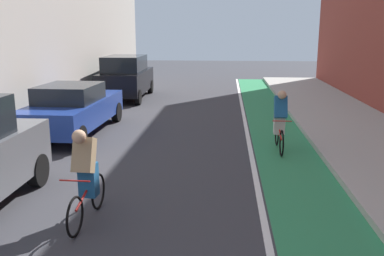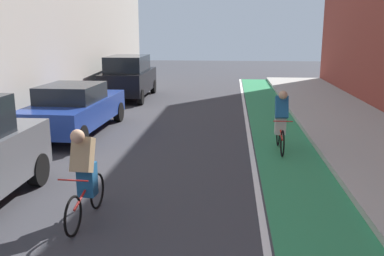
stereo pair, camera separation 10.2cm
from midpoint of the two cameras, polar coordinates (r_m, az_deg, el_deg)
The scene contains 8 objects.
ground_plane at distance 10.11m, azimuth -5.28°, elevation -4.76°, with size 71.45×71.45×0.00m, color #38383D.
bike_lane_paint at distance 11.98m, azimuth 11.80°, elevation -2.15°, with size 1.60×32.48×0.00m, color #2D8451.
lane_divider_stripe at distance 11.90m, azimuth 7.49°, elevation -2.09°, with size 0.12×32.48×0.00m, color white.
sidewalk_right at distance 12.52m, azimuth 23.18°, elevation -1.96°, with size 3.38×32.48×0.14m, color #A8A59E.
parked_sedan_blue at distance 13.30m, azimuth -16.01°, elevation 2.58°, with size 1.91×4.75×1.53m.
parked_suv_black at distance 19.81m, azimuth -9.05°, elevation 6.87°, with size 2.01×4.66×1.98m.
cyclist_mid at distance 7.07m, azimuth -14.55°, elevation -5.82°, with size 0.48×1.69×1.60m.
cyclist_trailing at distance 11.17m, azimuth 11.55°, elevation 1.03°, with size 0.48×1.72×1.62m.
Camera 1 is at (1.66, 2.75, 3.07)m, focal length 39.43 mm.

